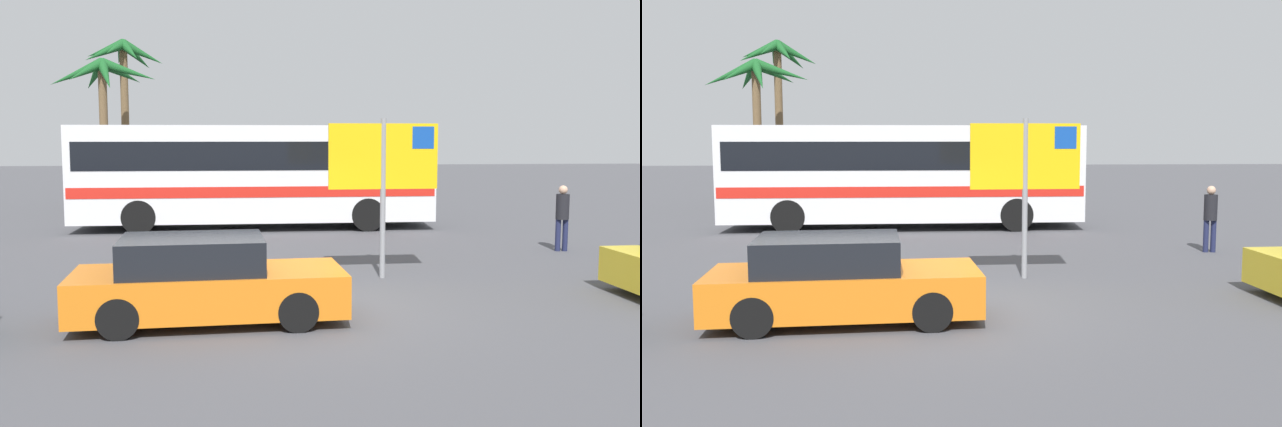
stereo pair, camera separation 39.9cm
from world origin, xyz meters
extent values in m
plane|color=#4C4C51|center=(0.00, 0.00, 0.00)|extent=(120.00, 120.00, 0.00)
cube|color=white|center=(-0.70, 10.81, 1.73)|extent=(10.92, 2.56, 2.90)
cube|color=black|center=(-0.70, 10.81, 2.28)|extent=(10.49, 2.59, 0.84)
cube|color=red|center=(-0.70, 10.81, 1.22)|extent=(10.81, 2.59, 0.32)
cylinder|color=black|center=(2.69, 11.97, 0.50)|extent=(1.00, 0.28, 1.00)
cylinder|color=black|center=(2.69, 9.66, 0.50)|extent=(1.00, 0.28, 1.00)
cylinder|color=black|center=(-4.09, 11.97, 0.50)|extent=(1.00, 0.28, 1.00)
cylinder|color=black|center=(-4.09, 9.66, 0.50)|extent=(1.00, 0.28, 1.00)
cylinder|color=gray|center=(1.78, 2.62, 1.60)|extent=(0.11, 0.11, 3.20)
cube|color=yellow|center=(1.78, 2.62, 2.45)|extent=(2.20, 0.09, 1.30)
cube|color=#1447A8|center=(2.58, 2.63, 2.82)|extent=(0.44, 0.08, 0.44)
cube|color=orange|center=(-1.51, -0.47, 0.48)|extent=(4.20, 1.92, 0.64)
cube|color=black|center=(-1.76, -0.49, 1.06)|extent=(2.22, 1.67, 0.52)
cylinder|color=black|center=(-0.29, 0.37, 0.30)|extent=(0.61, 0.19, 0.60)
cylinder|color=black|center=(-0.20, -1.17, 0.30)|extent=(0.61, 0.19, 0.60)
cylinder|color=black|center=(-2.83, 0.23, 0.30)|extent=(0.61, 0.19, 0.60)
cylinder|color=black|center=(-2.74, -1.32, 0.30)|extent=(0.61, 0.19, 0.60)
cylinder|color=#1E2347|center=(6.77, 5.47, 0.40)|extent=(0.13, 0.13, 0.80)
cylinder|color=#1E2347|center=(6.95, 5.45, 0.40)|extent=(0.13, 0.13, 0.80)
cylinder|color=black|center=(6.86, 5.46, 1.11)|extent=(0.32, 0.32, 0.63)
sphere|color=tan|center=(6.86, 5.46, 1.53)|extent=(0.22, 0.22, 0.22)
cylinder|color=brown|center=(-5.94, 18.91, 3.21)|extent=(0.32, 0.32, 6.42)
cone|color=#195623|center=(-5.15, 19.00, 6.23)|extent=(1.81, 0.63, 1.16)
cone|color=#195623|center=(-5.50, 19.54, 6.19)|extent=(1.36, 1.69, 1.23)
cone|color=#195623|center=(-6.17, 19.69, 6.30)|extent=(0.94, 1.84, 1.04)
cone|color=#195623|center=(-6.72, 19.22, 6.39)|extent=(1.84, 1.08, 0.87)
cone|color=#195623|center=(-6.61, 18.49, 6.24)|extent=(1.74, 1.30, 1.15)
cone|color=#195623|center=(-6.12, 18.10, 6.34)|extent=(0.82, 1.85, 0.97)
cone|color=#195623|center=(-5.56, 18.21, 6.25)|extent=(1.23, 1.77, 1.12)
cylinder|color=brown|center=(-6.37, 16.68, 2.70)|extent=(0.32, 0.32, 5.41)
cone|color=#195623|center=(-5.37, 16.62, 5.31)|extent=(2.14, 0.55, 1.02)
cone|color=#195623|center=(-5.78, 17.48, 5.31)|extent=(1.60, 1.98, 1.01)
cone|color=#195623|center=(-6.82, 17.51, 5.19)|extent=(1.38, 2.04, 1.25)
cone|color=#195623|center=(-7.33, 16.65, 5.20)|extent=(2.10, 0.51, 1.22)
cone|color=#195623|center=(-6.78, 15.80, 5.23)|extent=(1.29, 2.09, 1.17)
cone|color=#195623|center=(-6.07, 15.82, 5.09)|extent=(1.08, 2.06, 1.42)
camera|label=1|loc=(-0.91, -11.18, 2.84)|focal=39.51mm
camera|label=2|loc=(-0.51, -11.22, 2.84)|focal=39.51mm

